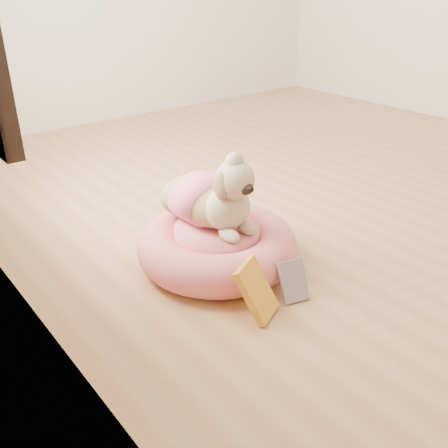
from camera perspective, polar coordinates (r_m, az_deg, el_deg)
floor at (r=3.29m, az=12.37°, el=4.89°), size 4.50×4.50×0.00m
pet_bed at (r=2.26m, az=-0.80°, el=-2.49°), size 0.72×0.72×0.19m
dog at (r=2.16m, az=-1.42°, el=4.49°), size 0.38×0.53×0.37m
book_yellow at (r=1.92m, az=3.73°, el=-7.61°), size 0.20×0.19×0.22m
book_white at (r=2.05m, az=7.93°, el=-6.47°), size 0.13×0.12×0.16m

